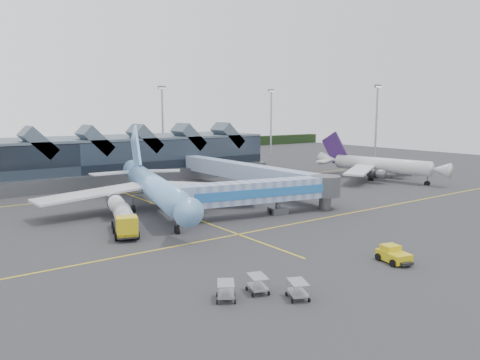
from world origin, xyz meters
TOP-DOWN VIEW (x-y plane):
  - ground at (0.00, 0.00)m, footprint 260.00×260.00m
  - taxi_stripes at (0.00, 10.00)m, footprint 120.00×60.00m
  - tree_line_far at (0.00, 110.00)m, footprint 260.00×4.00m
  - terminal at (-5.07, 47.35)m, footprint 90.00×22.25m
  - light_masts at (21.00, 62.80)m, footprint 132.40×42.56m
  - main_airliner at (-2.29, 11.49)m, footprint 34.34×40.22m
  - regional_jet at (52.57, 11.87)m, footprint 28.15×31.05m
  - jet_bridge at (10.54, -1.62)m, footprint 26.93×8.81m
  - fuel_truck at (-11.28, 0.92)m, footprint 5.07×9.84m
  - pushback_tug at (6.56, -26.08)m, footprint 3.02×4.08m
  - baggage_carts at (-10.10, -25.21)m, footprint 7.17×5.81m

SIDE VIEW (x-z plane):
  - ground at x=0.00m, z-range 0.00..0.00m
  - taxi_stripes at x=0.00m, z-range 0.00..0.01m
  - pushback_tug at x=6.56m, z-range -0.08..1.58m
  - baggage_carts at x=-10.10m, z-range 0.09..1.59m
  - fuel_truck at x=-11.28m, z-range 0.20..3.51m
  - tree_line_far at x=0.00m, z-range 0.00..4.00m
  - regional_jet at x=52.57m, z-range -1.95..8.72m
  - jet_bridge at x=10.54m, z-range 0.83..6.18m
  - main_airliner at x=-2.29m, z-range -2.70..10.38m
  - terminal at x=-5.07m, z-range -1.38..11.14m
  - light_masts at x=21.00m, z-range 1.26..23.71m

